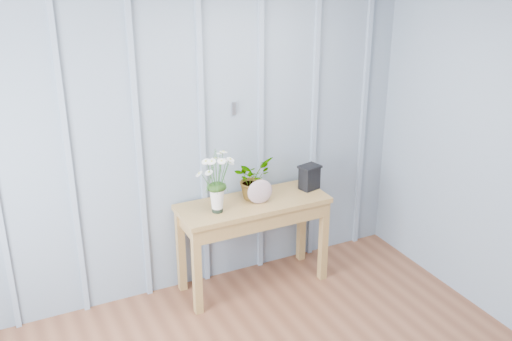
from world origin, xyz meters
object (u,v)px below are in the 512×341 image
sideboard (253,214)px  carved_box (309,177)px  felt_disc_vessel (260,192)px  daisy_vase (216,172)px

sideboard → carved_box: bearing=2.2°
carved_box → felt_disc_vessel: bearing=-171.1°
daisy_vase → carved_box: bearing=4.5°
sideboard → felt_disc_vessel: bearing=-61.1°
sideboard → daisy_vase: bearing=-172.0°
daisy_vase → felt_disc_vessel: size_ratio=2.61×
felt_disc_vessel → carved_box: carved_box is taller
daisy_vase → carved_box: (0.84, 0.07, -0.22)m
sideboard → daisy_vase: size_ratio=2.29×
felt_disc_vessel → carved_box: bearing=18.8°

